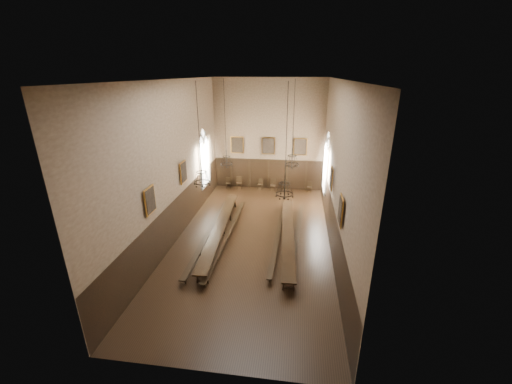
% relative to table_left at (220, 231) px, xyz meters
% --- Properties ---
extents(floor, '(9.00, 18.00, 0.02)m').
position_rel_table_left_xyz_m(floor, '(1.99, -0.02, -0.40)').
color(floor, black).
rests_on(floor, ground).
extents(ceiling, '(9.00, 18.00, 0.02)m').
position_rel_table_left_xyz_m(ceiling, '(1.99, -0.02, 8.62)').
color(ceiling, black).
rests_on(ceiling, ground).
extents(wall_back, '(9.00, 0.02, 9.00)m').
position_rel_table_left_xyz_m(wall_back, '(1.99, 8.99, 4.11)').
color(wall_back, '#846B51').
rests_on(wall_back, ground).
extents(wall_front, '(9.00, 0.02, 9.00)m').
position_rel_table_left_xyz_m(wall_front, '(1.99, -9.03, 4.11)').
color(wall_front, '#846B51').
rests_on(wall_front, ground).
extents(wall_left, '(0.02, 18.00, 9.00)m').
position_rel_table_left_xyz_m(wall_left, '(-2.52, -0.02, 4.11)').
color(wall_left, '#846B51').
rests_on(wall_left, ground).
extents(wall_right, '(0.02, 18.00, 9.00)m').
position_rel_table_left_xyz_m(wall_right, '(6.50, -0.02, 4.11)').
color(wall_right, '#846B51').
rests_on(wall_right, ground).
extents(wainscot_panelling, '(9.00, 18.00, 2.50)m').
position_rel_table_left_xyz_m(wainscot_panelling, '(1.99, -0.02, 0.86)').
color(wainscot_panelling, black).
rests_on(wainscot_panelling, floor).
extents(table_left, '(1.20, 9.98, 0.78)m').
position_rel_table_left_xyz_m(table_left, '(0.00, 0.00, 0.00)').
color(table_left, black).
rests_on(table_left, floor).
extents(table_right, '(1.15, 9.68, 0.75)m').
position_rel_table_left_xyz_m(table_right, '(4.05, -0.13, -0.01)').
color(table_right, black).
rests_on(table_right, floor).
extents(bench_left_outer, '(0.45, 10.52, 0.47)m').
position_rel_table_left_xyz_m(bench_left_outer, '(-0.63, 0.21, -0.09)').
color(bench_left_outer, black).
rests_on(bench_left_outer, floor).
extents(bench_left_inner, '(0.45, 9.76, 0.44)m').
position_rel_table_left_xyz_m(bench_left_inner, '(0.50, -0.28, -0.11)').
color(bench_left_inner, black).
rests_on(bench_left_inner, floor).
extents(bench_right_inner, '(0.51, 9.20, 0.41)m').
position_rel_table_left_xyz_m(bench_right_inner, '(3.47, 0.25, -0.12)').
color(bench_right_inner, black).
rests_on(bench_right_inner, floor).
extents(bench_right_outer, '(0.83, 9.28, 0.42)m').
position_rel_table_left_xyz_m(bench_right_outer, '(4.57, -0.02, -0.12)').
color(bench_right_outer, black).
rests_on(bench_right_outer, floor).
extents(chair_0, '(0.46, 0.46, 0.89)m').
position_rel_table_left_xyz_m(chair_0, '(-1.40, 8.53, -0.12)').
color(chair_0, black).
rests_on(chair_0, floor).
extents(chair_1, '(0.55, 0.55, 1.04)m').
position_rel_table_left_xyz_m(chair_1, '(-0.43, 8.48, -0.07)').
color(chair_1, black).
rests_on(chair_1, floor).
extents(chair_3, '(0.45, 0.45, 0.88)m').
position_rel_table_left_xyz_m(chair_3, '(1.37, 8.59, -0.12)').
color(chair_3, black).
rests_on(chair_3, floor).
extents(chair_4, '(0.46, 0.46, 0.96)m').
position_rel_table_left_xyz_m(chair_4, '(2.45, 8.45, -0.10)').
color(chair_4, black).
rests_on(chair_4, floor).
extents(chair_5, '(0.49, 0.49, 1.04)m').
position_rel_table_left_xyz_m(chair_5, '(3.45, 8.50, -0.07)').
color(chair_5, black).
rests_on(chair_5, floor).
extents(chair_7, '(0.41, 0.41, 0.86)m').
position_rel_table_left_xyz_m(chair_7, '(5.50, 8.50, -0.13)').
color(chair_7, black).
rests_on(chair_7, floor).
extents(chandelier_back_left, '(0.78, 0.78, 5.40)m').
position_rel_table_left_xyz_m(chandelier_back_left, '(-0.17, 2.92, 3.76)').
color(chandelier_back_left, black).
rests_on(chandelier_back_left, ceiling).
extents(chandelier_back_right, '(0.85, 0.85, 5.10)m').
position_rel_table_left_xyz_m(chandelier_back_right, '(4.07, 2.30, 4.00)').
color(chandelier_back_right, black).
rests_on(chandelier_back_right, ceiling).
extents(chandelier_front_left, '(0.81, 0.81, 4.81)m').
position_rel_table_left_xyz_m(chandelier_front_left, '(-0.15, -2.43, 4.28)').
color(chandelier_front_left, black).
rests_on(chandelier_front_left, ceiling).
extents(chandelier_front_right, '(0.82, 0.82, 5.18)m').
position_rel_table_left_xyz_m(chandelier_front_right, '(3.86, -2.53, 3.94)').
color(chandelier_front_right, black).
rests_on(chandelier_front_right, ceiling).
extents(portrait_back_0, '(1.10, 0.12, 1.40)m').
position_rel_table_left_xyz_m(portrait_back_0, '(-0.61, 8.86, 3.31)').
color(portrait_back_0, '#AD7529').
rests_on(portrait_back_0, wall_back).
extents(portrait_back_1, '(1.10, 0.12, 1.40)m').
position_rel_table_left_xyz_m(portrait_back_1, '(1.99, 8.86, 3.31)').
color(portrait_back_1, '#AD7529').
rests_on(portrait_back_1, wall_back).
extents(portrait_back_2, '(1.10, 0.12, 1.40)m').
position_rel_table_left_xyz_m(portrait_back_2, '(4.59, 8.86, 3.31)').
color(portrait_back_2, '#AD7529').
rests_on(portrait_back_2, wall_back).
extents(portrait_left_0, '(0.12, 1.00, 1.30)m').
position_rel_table_left_xyz_m(portrait_left_0, '(-2.39, 0.98, 3.31)').
color(portrait_left_0, '#AD7529').
rests_on(portrait_left_0, wall_left).
extents(portrait_left_1, '(0.12, 1.00, 1.30)m').
position_rel_table_left_xyz_m(portrait_left_1, '(-2.39, -3.52, 3.31)').
color(portrait_left_1, '#AD7529').
rests_on(portrait_left_1, wall_left).
extents(portrait_right_0, '(0.12, 1.00, 1.30)m').
position_rel_table_left_xyz_m(portrait_right_0, '(6.37, 0.98, 3.31)').
color(portrait_right_0, '#AD7529').
rests_on(portrait_right_0, wall_right).
extents(portrait_right_1, '(0.12, 1.00, 1.30)m').
position_rel_table_left_xyz_m(portrait_right_1, '(6.37, -3.52, 3.31)').
color(portrait_right_1, '#AD7529').
rests_on(portrait_right_1, wall_right).
extents(window_right, '(0.20, 2.20, 4.60)m').
position_rel_table_left_xyz_m(window_right, '(6.42, 5.48, 3.01)').
color(window_right, white).
rests_on(window_right, wall_right).
extents(window_left, '(0.20, 2.20, 4.60)m').
position_rel_table_left_xyz_m(window_left, '(-2.44, 5.48, 3.01)').
color(window_left, white).
rests_on(window_left, wall_left).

